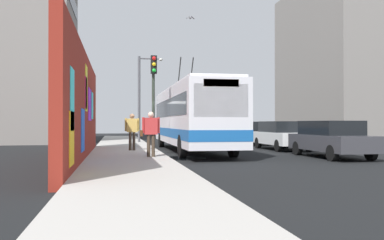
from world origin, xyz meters
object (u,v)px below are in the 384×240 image
object	(u,v)px
parked_car_white	(282,135)
parked_car_black	(249,132)
parked_car_dark_gray	(331,138)
traffic_light	(154,87)
pedestrian_midblock	(132,128)
city_bus	(191,116)
pedestrian_at_curb	(151,130)
street_lamp	(142,92)

from	to	relation	value
parked_car_white	parked_car_black	distance (m)	5.70
parked_car_dark_gray	parked_car_white	bearing A→B (deg)	0.00
traffic_light	pedestrian_midblock	bearing A→B (deg)	37.65
pedestrian_midblock	traffic_light	xyz separation A→B (m)	(-1.22, -0.94, 1.93)
city_bus	traffic_light	xyz separation A→B (m)	(-2.05, 2.15, 1.29)
parked_car_dark_gray	pedestrian_at_curb	size ratio (longest dim) A/B	2.65
pedestrian_midblock	city_bus	bearing A→B (deg)	-74.94
parked_car_black	traffic_light	distance (m)	11.20
street_lamp	pedestrian_midblock	bearing A→B (deg)	173.30
parked_car_white	pedestrian_midblock	size ratio (longest dim) A/B	2.58
parked_car_black	pedestrian_midblock	world-z (taller)	pedestrian_midblock
city_bus	parked_car_white	distance (m)	5.31
parked_car_dark_gray	street_lamp	world-z (taller)	street_lamp
parked_car_dark_gray	pedestrian_midblock	bearing A→B (deg)	63.80
parked_car_dark_gray	pedestrian_midblock	xyz separation A→B (m)	(4.08, 8.29, 0.38)
parked_car_black	parked_car_dark_gray	bearing A→B (deg)	180.00
pedestrian_midblock	pedestrian_at_curb	world-z (taller)	pedestrian_midblock
parked_car_white	traffic_light	distance (m)	8.08
pedestrian_midblock	street_lamp	size ratio (longest dim) A/B	0.30
parked_car_black	pedestrian_at_curb	world-z (taller)	pedestrian_at_curb
traffic_light	parked_car_black	bearing A→B (deg)	-42.12
parked_car_black	city_bus	bearing A→B (deg)	139.46
parked_car_black	street_lamp	xyz separation A→B (m)	(2.01, 7.24, 2.83)
parked_car_white	parked_car_black	xyz separation A→B (m)	(5.70, 0.00, -0.00)
parked_car_dark_gray	parked_car_black	world-z (taller)	same
pedestrian_at_curb	city_bus	bearing A→B (deg)	-27.24
parked_car_black	pedestrian_at_curb	bearing A→B (deg)	144.87
city_bus	parked_car_dark_gray	bearing A→B (deg)	-133.36
parked_car_dark_gray	street_lamp	distance (m)	15.15
parked_car_white	pedestrian_midblock	world-z (taller)	pedestrian_midblock
parked_car_black	traffic_light	size ratio (longest dim) A/B	1.01
pedestrian_at_curb	parked_car_black	bearing A→B (deg)	-35.13
city_bus	parked_car_black	size ratio (longest dim) A/B	2.80
pedestrian_midblock	parked_car_dark_gray	bearing A→B (deg)	-116.20
parked_car_black	street_lamp	size ratio (longest dim) A/B	0.74
parked_car_dark_gray	city_bus	bearing A→B (deg)	46.64
city_bus	parked_car_black	distance (m)	8.07
traffic_light	street_lamp	bearing A→B (deg)	-0.62
city_bus	parked_car_white	world-z (taller)	city_bus
pedestrian_at_curb	traffic_light	bearing A→B (deg)	-7.37
parked_car_white	parked_car_black	world-z (taller)	same
city_bus	parked_car_dark_gray	world-z (taller)	city_bus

